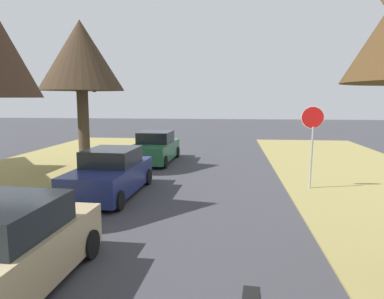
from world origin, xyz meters
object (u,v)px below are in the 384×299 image
Objects in this scene: street_tree_left_mid_b at (81,57)px; parked_sedan_navy at (111,174)px; parked_sedan_green at (155,148)px; stop_sign_far at (312,129)px.

street_tree_left_mid_b is 6.31m from parked_sedan_navy.
parked_sedan_green is at bearing 46.49° from street_tree_left_mid_b.
street_tree_left_mid_b is 1.49× the size of parked_sedan_green.
street_tree_left_mid_b is (-9.47, 2.29, 2.88)m from stop_sign_far.
parked_sedan_green is at bearing 88.69° from parked_sedan_navy.
parked_sedan_green is (0.15, 6.60, 0.00)m from parked_sedan_navy.
street_tree_left_mid_b is 5.81m from parked_sedan_green.
street_tree_left_mid_b reaches higher than stop_sign_far.
stop_sign_far is at bearing 12.29° from parked_sedan_navy.
street_tree_left_mid_b reaches higher than parked_sedan_green.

